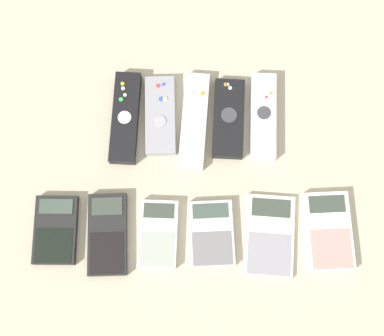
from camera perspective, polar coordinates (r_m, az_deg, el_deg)
ground_plane at (r=1.01m, az=-0.01°, el=-1.30°), size 3.00×3.00×0.00m
remote_0 at (r=1.04m, az=-7.28°, el=5.33°), size 0.06×0.18×0.03m
remote_1 at (r=1.04m, az=-3.57°, el=5.60°), size 0.06×0.16×0.02m
remote_2 at (r=1.03m, az=0.08°, el=5.05°), size 0.06×0.19×0.02m
remote_3 at (r=1.03m, az=3.77°, el=5.28°), size 0.06×0.16×0.02m
remote_4 at (r=1.04m, az=7.43°, el=5.47°), size 0.05×0.17×0.02m
calculator_0 at (r=1.02m, az=-14.50°, el=-6.42°), size 0.08×0.13×0.02m
calculator_1 at (r=1.00m, az=-9.16°, el=-7.00°), size 0.08×0.15×0.02m
calculator_2 at (r=0.99m, az=-3.82°, el=-7.05°), size 0.07×0.12×0.02m
calculator_3 at (r=0.99m, az=1.91°, el=-7.00°), size 0.09×0.12×0.02m
calculator_4 at (r=1.00m, az=8.11°, el=-7.14°), size 0.10×0.15×0.01m
calculator_5 at (r=1.02m, az=14.19°, el=-6.54°), size 0.09×0.15×0.02m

